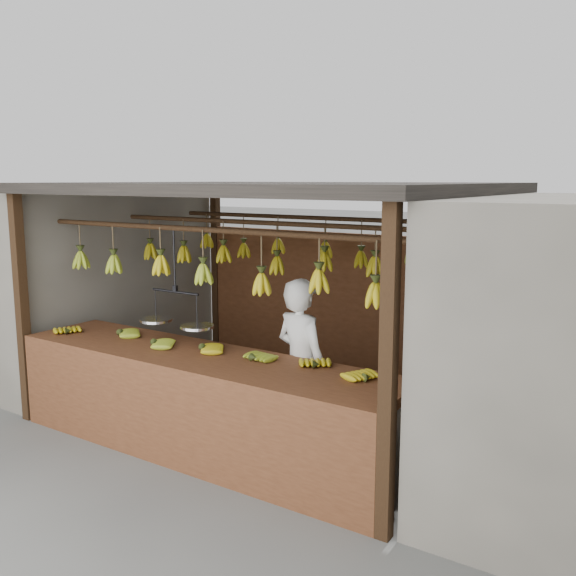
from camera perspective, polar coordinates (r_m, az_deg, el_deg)
The scene contains 8 objects.
ground at distance 6.87m, azimuth -1.42°, elevation -11.11°, with size 80.00×80.00×0.00m, color #5B5B57.
stall at distance 6.71m, azimuth 0.14°, elevation 5.70°, with size 4.30×3.30×2.40m.
neighbor_left at distance 9.09m, azimuth -20.34°, elevation 0.92°, with size 3.00×3.00×2.30m, color slate.
counter at distance 5.71m, azimuth -8.55°, elevation -7.95°, with size 3.86×0.88×0.96m.
hanging_bananas at distance 6.46m, azimuth -1.49°, elevation 2.46°, with size 3.61×2.24×0.38m.
balance_scale at distance 6.03m, azimuth -9.92°, elevation -2.72°, with size 0.81×0.31×0.90m.
vendor at distance 5.74m, azimuth 1.20°, elevation -6.95°, with size 0.58×0.38×1.58m, color white.
bag_bundles at distance 6.97m, azimuth 18.38°, elevation -2.71°, with size 0.08×0.26×1.21m.
Camera 1 is at (3.71, -5.24, 2.43)m, focal length 40.00 mm.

